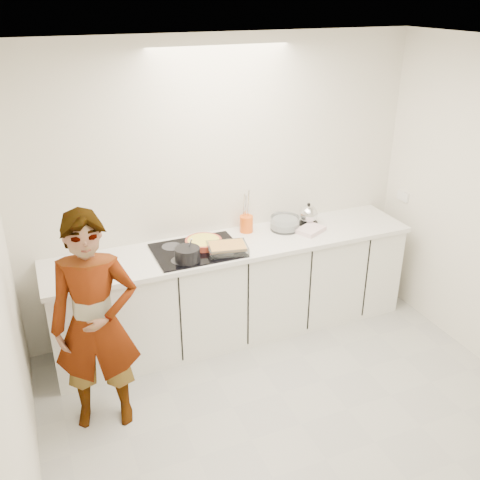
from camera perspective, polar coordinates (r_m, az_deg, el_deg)
name	(u,v)px	position (r m, az deg, el deg)	size (l,w,h in m)	color
floor	(301,424)	(4.18, 6.53, -18.92)	(3.60, 3.20, 0.00)	#A8A8A4
ceiling	(325,51)	(3.03, 9.04, 19.28)	(3.60, 3.20, 0.00)	white
wall_back	(221,189)	(4.74, -2.00, 5.45)	(3.60, 0.00, 2.60)	white
wall_left	(5,331)	(3.04, -23.81, -8.91)	(0.00, 3.20, 2.60)	white
base_cabinets	(235,291)	(4.83, -0.50, -5.44)	(3.20, 0.58, 0.87)	white
countertop	(235,245)	(4.62, -0.52, -0.58)	(3.24, 0.64, 0.04)	white
hob	(197,250)	(4.48, -4.58, -1.11)	(0.72, 0.54, 0.01)	black
tart_dish	(204,242)	(4.55, -3.91, -0.21)	(0.32, 0.32, 0.05)	#B3402B
saucepan	(187,254)	(4.28, -5.62, -1.53)	(0.25, 0.25, 0.19)	black
baking_dish	(227,248)	(4.42, -1.35, -0.83)	(0.37, 0.30, 0.06)	silver
mixing_bowl	(285,224)	(4.87, 4.80, 1.75)	(0.32, 0.32, 0.12)	silver
tea_towel	(311,230)	(4.86, 7.54, 1.08)	(0.25, 0.18, 0.04)	white
kettle	(308,215)	(5.00, 7.28, 2.65)	(0.21, 0.21, 0.21)	black
utensil_crock	(246,224)	(4.81, 0.68, 1.74)	(0.12, 0.12, 0.15)	#F25C12
cook	(96,324)	(3.82, -15.15, -8.66)	(0.60, 0.39, 1.65)	white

